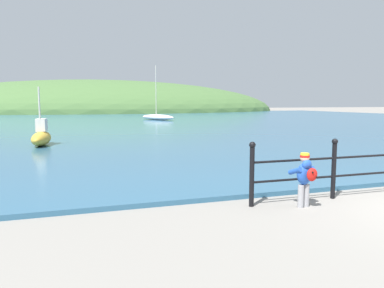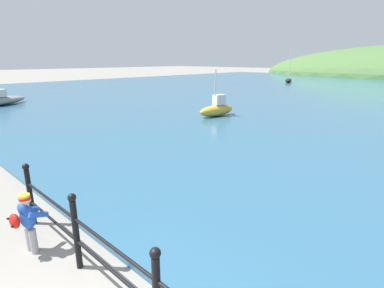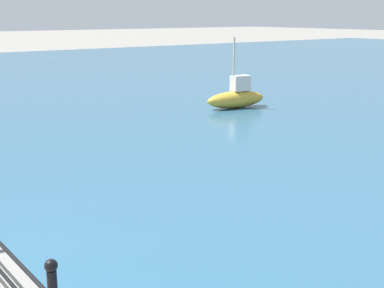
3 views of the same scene
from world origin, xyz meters
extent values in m
cube|color=#2D5B7A|center=(0.00, 32.00, 0.05)|extent=(80.00, 60.00, 0.10)
ellipsoid|color=#476B38|center=(0.00, 69.79, 0.00)|extent=(70.72, 38.90, 12.05)
cylinder|color=black|center=(-3.12, 1.50, 0.55)|extent=(0.09, 0.09, 1.10)
sphere|color=black|center=(-3.12, 1.50, 1.15)|extent=(0.12, 0.12, 0.12)
cylinder|color=black|center=(-1.31, 1.50, 0.55)|extent=(0.09, 0.09, 1.10)
sphere|color=black|center=(-1.31, 1.50, 1.15)|extent=(0.12, 0.12, 0.12)
cylinder|color=black|center=(-0.40, 1.50, 0.82)|extent=(5.45, 0.04, 0.04)
cylinder|color=black|center=(-0.40, 1.50, 0.45)|extent=(5.45, 0.04, 0.04)
cylinder|color=#99999E|center=(-2.30, 1.15, 0.21)|extent=(0.11, 0.11, 0.42)
cylinder|color=#99999E|center=(-2.17, 1.17, 0.21)|extent=(0.11, 0.11, 0.42)
ellipsoid|color=blue|center=(-2.23, 1.16, 0.62)|extent=(0.33, 0.26, 0.40)
ellipsoid|color=blue|center=(-2.23, 1.10, 0.80)|extent=(0.21, 0.15, 0.18)
cylinder|color=blue|center=(-2.38, 1.23, 0.67)|extent=(0.13, 0.32, 0.19)
cylinder|color=blue|center=(-2.10, 1.27, 0.67)|extent=(0.13, 0.32, 0.19)
sphere|color=beige|center=(-2.23, 1.16, 0.92)|extent=(0.17, 0.17, 0.17)
cylinder|color=red|center=(-2.23, 1.16, 0.94)|extent=(0.17, 0.17, 0.04)
cylinder|color=yellow|center=(-2.23, 1.16, 0.98)|extent=(0.16, 0.16, 0.04)
ellipsoid|color=red|center=(-2.21, 0.97, 0.64)|extent=(0.24, 0.16, 0.24)
sphere|color=black|center=(-2.25, 0.90, 0.70)|extent=(0.04, 0.04, 0.04)
sphere|color=black|center=(-2.15, 0.91, 0.59)|extent=(0.04, 0.04, 0.04)
ellipsoid|color=gold|center=(-7.36, 12.23, 0.39)|extent=(0.95, 2.38, 0.59)
cube|color=silver|center=(-7.34, 12.40, 0.95)|extent=(0.45, 0.69, 0.53)
cylinder|color=beige|center=(-7.38, 12.12, 1.61)|extent=(0.07, 0.07, 1.85)
ellipsoid|color=silver|center=(2.31, 32.11, 0.38)|extent=(3.14, 4.42, 0.55)
cylinder|color=beige|center=(2.20, 32.30, 3.09)|extent=(0.07, 0.07, 4.87)
camera|label=1|loc=(-6.31, -4.56, 1.93)|focal=35.00mm
camera|label=2|loc=(2.55, -0.12, 3.01)|focal=28.00mm
camera|label=3|loc=(6.51, -0.09, 3.30)|focal=50.00mm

